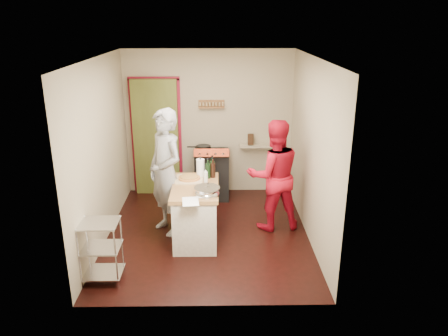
{
  "coord_description": "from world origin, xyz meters",
  "views": [
    {
      "loc": [
        0.16,
        -5.93,
        3.13
      ],
      "look_at": [
        0.25,
        0.0,
        1.05
      ],
      "focal_mm": 35.0,
      "sensor_mm": 36.0,
      "label": 1
    }
  ],
  "objects": [
    {
      "name": "ceiling",
      "position": [
        0.0,
        0.0,
        2.61
      ],
      "size": [
        3.0,
        3.5,
        0.02
      ],
      "primitive_type": "cube",
      "color": "white",
      "rests_on": "back_wall"
    },
    {
      "name": "stove",
      "position": [
        0.05,
        1.42,
        0.45
      ],
      "size": [
        0.6,
        0.63,
        1.0
      ],
      "color": "black",
      "rests_on": "ground"
    },
    {
      "name": "floor",
      "position": [
        0.0,
        0.0,
        0.0
      ],
      "size": [
        3.5,
        3.5,
        0.0
      ],
      "primitive_type": "plane",
      "color": "black",
      "rests_on": "ground"
    },
    {
      "name": "person_stripe",
      "position": [
        -0.61,
        0.11,
        0.95
      ],
      "size": [
        0.79,
        0.82,
        1.9
      ],
      "primitive_type": "imported",
      "rotation": [
        0.0,
        0.0,
        -0.9
      ],
      "color": "#ADAEB2",
      "rests_on": "ground"
    },
    {
      "name": "back_wall",
      "position": [
        -0.64,
        1.78,
        1.13
      ],
      "size": [
        3.0,
        0.44,
        2.6
      ],
      "color": "gray",
      "rests_on": "ground"
    },
    {
      "name": "person_red",
      "position": [
        1.0,
        0.22,
        0.86
      ],
      "size": [
        0.93,
        0.77,
        1.71
      ],
      "primitive_type": "imported",
      "rotation": [
        0.0,
        0.0,
        3.3
      ],
      "color": "#A90B1E",
      "rests_on": "ground"
    },
    {
      "name": "right_wall",
      "position": [
        1.5,
        0.0,
        1.3
      ],
      "size": [
        0.04,
        3.5,
        2.6
      ],
      "primitive_type": "cube",
      "color": "gray",
      "rests_on": "ground"
    },
    {
      "name": "left_wall",
      "position": [
        -1.5,
        0.0,
        1.3
      ],
      "size": [
        0.04,
        3.5,
        2.6
      ],
      "primitive_type": "cube",
      "color": "gray",
      "rests_on": "ground"
    },
    {
      "name": "island",
      "position": [
        -0.16,
        -0.15,
        0.45
      ],
      "size": [
        0.68,
        1.27,
        1.15
      ],
      "color": "beige",
      "rests_on": "ground"
    },
    {
      "name": "wire_shelving",
      "position": [
        -1.28,
        -1.2,
        0.44
      ],
      "size": [
        0.48,
        0.4,
        0.8
      ],
      "color": "silver",
      "rests_on": "ground"
    }
  ]
}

